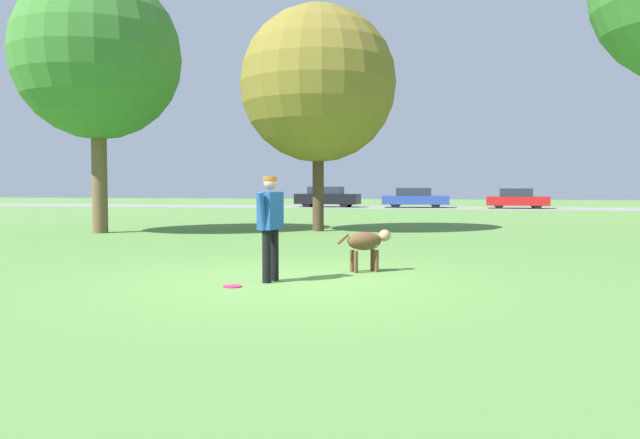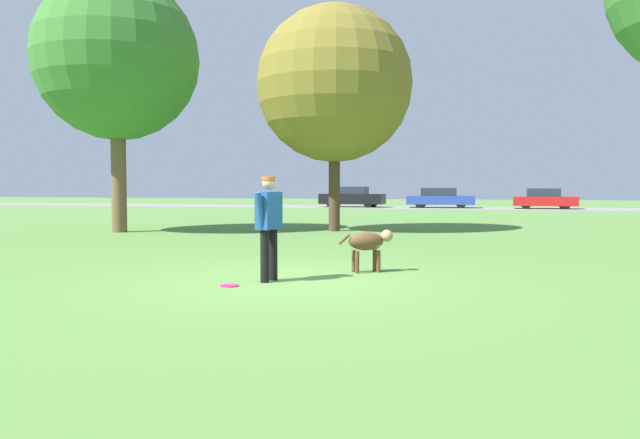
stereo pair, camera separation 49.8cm
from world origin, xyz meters
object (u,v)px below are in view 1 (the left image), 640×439
object	(u,v)px
parked_car_red	(517,199)
person	(270,220)
tree_near_left	(97,57)
parked_car_black	(327,197)
frisbee	(232,286)
tree_mid_center	(318,84)
parked_car_blue	(415,198)
dog	(367,243)

from	to	relation	value
parked_car_red	person	bearing A→B (deg)	-100.56
tree_near_left	parked_car_black	xyz separation A→B (m)	(1.98, 24.61, -4.63)
frisbee	parked_car_red	xyz separation A→B (m)	(6.86, 33.36, 0.62)
person	parked_car_red	distance (m)	33.41
tree_mid_center	parked_car_blue	size ratio (longest dim) A/B	1.60
frisbee	parked_car_blue	distance (m)	33.60
person	dog	distance (m)	1.92
dog	parked_car_red	xyz separation A→B (m)	(5.22, 31.39, 0.14)
tree_mid_center	tree_near_left	world-z (taller)	tree_near_left
frisbee	parked_car_black	bearing A→B (deg)	99.42
dog	parked_car_black	bearing A→B (deg)	70.92
parked_car_red	tree_near_left	bearing A→B (deg)	-119.81
person	tree_near_left	size ratio (longest dim) A/B	0.20
parked_car_blue	frisbee	bearing A→B (deg)	-92.19
tree_near_left	parked_car_blue	world-z (taller)	tree_near_left
person	frisbee	xyz separation A→B (m)	(-0.39, -0.58, -0.91)
person	tree_mid_center	distance (m)	11.20
frisbee	tree_mid_center	distance (m)	12.02
tree_near_left	parked_car_red	world-z (taller)	tree_near_left
frisbee	parked_car_black	xyz separation A→B (m)	(-5.55, 33.45, 0.68)
tree_near_left	parked_car_black	distance (m)	25.12
tree_mid_center	parked_car_black	bearing A→B (deg)	100.97
person	dog	bearing A→B (deg)	-29.57
parked_car_red	tree_mid_center	bearing A→B (deg)	-109.25
tree_near_left	person	bearing A→B (deg)	-46.18
frisbee	tree_near_left	world-z (taller)	tree_near_left
person	tree_near_left	distance (m)	12.26
frisbee	parked_car_red	bearing A→B (deg)	78.38
frisbee	tree_mid_center	bearing A→B (deg)	96.24
person	tree_mid_center	size ratio (longest dim) A/B	0.22
parked_car_black	parked_car_blue	xyz separation A→B (m)	(5.95, 0.14, -0.04)
person	parked_car_blue	world-z (taller)	person
tree_near_left	parked_car_blue	xyz separation A→B (m)	(7.94, 24.75, -4.67)
dog	tree_near_left	world-z (taller)	tree_near_left
person	parked_car_blue	size ratio (longest dim) A/B	0.35
dog	frisbee	xyz separation A→B (m)	(-1.64, -1.97, -0.48)
frisbee	tree_mid_center	world-z (taller)	tree_mid_center
dog	tree_mid_center	world-z (taller)	tree_mid_center
dog	tree_mid_center	xyz separation A→B (m)	(-2.85, 9.06, 4.13)
tree_mid_center	parked_car_black	world-z (taller)	tree_mid_center
person	frisbee	bearing A→B (deg)	158.63
person	tree_near_left	bearing A→B (deg)	56.23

